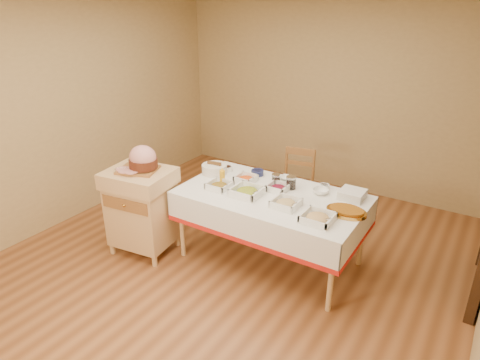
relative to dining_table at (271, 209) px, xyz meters
name	(u,v)px	position (x,y,z in m)	size (l,w,h in m)	color
room_shell	(229,145)	(-0.30, -0.30, 0.70)	(5.00, 5.00, 5.00)	brown
dining_table	(271,209)	(0.00, 0.00, 0.00)	(1.82, 1.02, 0.76)	#DFB47B
butcher_cart	(142,206)	(-1.24, -0.55, -0.07)	(0.72, 0.63, 0.93)	#DFB47B
dining_chair	(296,185)	(-0.18, 0.97, -0.15)	(0.46, 0.44, 0.88)	#9B6532
ham_on_board	(142,160)	(-1.20, -0.52, 0.44)	(0.40, 0.38, 0.27)	#9B6532
serving_dish_a	(219,186)	(-0.52, -0.16, 0.19)	(0.23, 0.22, 0.10)	white
serving_dish_b	(247,192)	(-0.20, -0.14, 0.20)	(0.28, 0.28, 0.12)	white
serving_dish_c	(286,203)	(0.24, -0.16, 0.19)	(0.24, 0.24, 0.10)	white
serving_dish_d	(318,218)	(0.60, -0.26, 0.19)	(0.26, 0.26, 0.10)	white
serving_dish_e	(246,179)	(-0.38, 0.14, 0.19)	(0.21, 0.20, 0.10)	white
serving_dish_f	(278,188)	(0.01, 0.12, 0.19)	(0.21, 0.20, 0.10)	white
small_bowl_left	(227,168)	(-0.71, 0.28, 0.19)	(0.11, 0.11, 0.05)	white
small_bowl_mid	(257,172)	(-0.37, 0.35, 0.19)	(0.14, 0.14, 0.06)	navy
small_bowl_right	(324,186)	(0.39, 0.40, 0.19)	(0.10, 0.10, 0.05)	white
bowl_white_imported	(286,178)	(-0.05, 0.41, 0.18)	(0.14, 0.14, 0.03)	white
bowl_small_imported	(321,191)	(0.40, 0.27, 0.19)	(0.16, 0.16, 0.05)	white
preserve_jar_left	(276,180)	(-0.08, 0.23, 0.21)	(0.09, 0.09, 0.12)	silver
preserve_jar_right	(291,183)	(0.10, 0.22, 0.22)	(0.10, 0.10, 0.13)	silver
mustard_bottle	(222,176)	(-0.56, -0.04, 0.24)	(0.06, 0.06, 0.18)	gold
bread_basket	(214,169)	(-0.79, 0.14, 0.21)	(0.28, 0.28, 0.12)	silver
plate_stack	(352,194)	(0.70, 0.33, 0.20)	(0.23, 0.23, 0.08)	white
brass_platter	(346,211)	(0.76, 0.01, 0.18)	(0.37, 0.26, 0.05)	#BE8935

